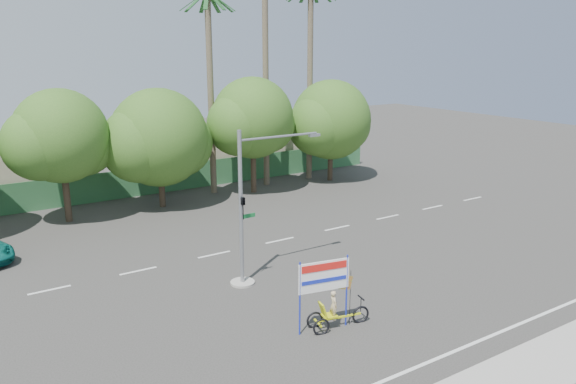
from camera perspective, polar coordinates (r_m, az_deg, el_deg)
ground at (r=24.03m, az=5.37°, el=-11.18°), size 120.00×120.00×0.00m
fence at (r=41.78m, az=-13.08°, el=1.22°), size 38.00×0.08×2.00m
building_right at (r=48.76m, az=-6.11°, el=4.38°), size 14.00×8.00×3.60m
tree_left at (r=35.89m, az=-22.14°, el=4.95°), size 6.66×5.60×8.07m
tree_center at (r=37.53m, az=-13.05°, el=5.12°), size 7.62×6.40×7.85m
tree_right at (r=40.30m, az=-3.67°, el=7.22°), size 6.90×5.80×8.36m
tree_far_right at (r=44.18m, az=4.34°, el=7.09°), size 7.38×6.20×7.94m
palm_tall at (r=42.27m, az=-2.32°, el=14.69°), size 3.73×3.79×17.45m
palm_mid at (r=44.46m, az=2.26°, el=13.32°), size 3.73×3.79×15.45m
palm_short at (r=40.20m, az=-7.95°, el=12.28°), size 3.73×3.79×14.45m
traffic_signal at (r=24.92m, az=-4.15°, el=-2.97°), size 4.72×1.10×7.00m
trike_billboard at (r=21.54m, az=4.32°, el=-10.88°), size 2.94×0.99×2.93m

